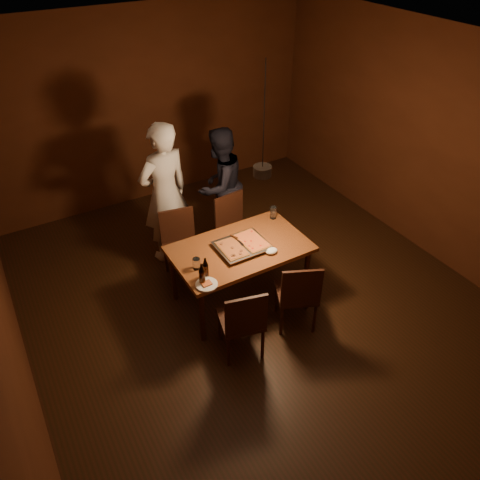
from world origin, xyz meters
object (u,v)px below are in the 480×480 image
chair_far_left (180,239)px  chair_far_right (234,222)px  chair_near_right (299,291)px  diner_white (165,194)px  diner_dark (220,185)px  beer_bottle_b (205,268)px  pendant_lamp (262,170)px  chair_near_left (243,318)px  beer_bottle_a (202,274)px  plate_slice (207,284)px  pizza_tray (242,247)px  dining_table (240,253)px

chair_far_left → chair_far_right: size_ratio=1.01×
chair_near_right → diner_white: bearing=133.8°
chair_far_left → diner_dark: 1.01m
beer_bottle_b → pendant_lamp: pendant_lamp is taller
chair_near_left → beer_bottle_a: beer_bottle_a is taller
chair_far_right → plate_slice: (-0.94, -1.10, 0.22)m
beer_bottle_a → plate_slice: (0.02, -0.05, -0.11)m
chair_far_left → plate_slice: bearing=90.9°
beer_bottle_a → chair_near_left: bearing=-64.3°
chair_far_right → pendant_lamp: pendant_lamp is taller
chair_near_left → beer_bottle_b: 0.63m
pizza_tray → diner_white: 1.29m
chair_far_left → pizza_tray: bearing=128.9°
chair_near_right → beer_bottle_b: bearing=175.5°
beer_bottle_b → diner_white: 1.46m
dining_table → plate_slice: 0.71m
chair_near_right → pendant_lamp: pendant_lamp is taller
dining_table → diner_dark: bearing=71.2°
beer_bottle_a → chair_near_right: bearing=-23.4°
chair_near_left → diner_white: bearing=103.0°
chair_far_right → chair_near_left: same height
diner_dark → pendant_lamp: size_ratio=1.43×
chair_near_right → plate_slice: size_ratio=2.49×
pizza_tray → plate_slice: size_ratio=2.46×
chair_far_right → pizza_tray: (-0.32, -0.76, 0.24)m
beer_bottle_a → pendant_lamp: size_ratio=0.22×
chair_near_left → diner_white: (0.04, 1.96, 0.39)m
dining_table → pendant_lamp: size_ratio=1.36×
chair_near_right → beer_bottle_a: size_ratio=2.32×
chair_near_right → plate_slice: bearing=-176.4°
beer_bottle_b → chair_far_right: bearing=48.0°
dining_table → diner_dark: 1.34m
chair_far_right → beer_bottle_a: 1.46m
dining_table → beer_bottle_b: size_ratio=6.55×
chair_near_right → beer_bottle_a: bearing=-178.6°
chair_far_left → pizza_tray: (0.41, -0.78, 0.24)m
dining_table → chair_near_left: chair_near_left is taller
chair_far_right → beer_bottle_a: (-0.96, -1.05, 0.33)m
diner_white → pendant_lamp: bearing=98.3°
dining_table → plate_slice: size_ratio=6.70×
chair_far_left → chair_near_right: same height
chair_near_right → pendant_lamp: bearing=132.4°
chair_far_left → beer_bottle_a: (-0.22, -1.07, 0.33)m
dining_table → chair_far_right: (0.33, 0.73, -0.14)m
chair_near_right → pendant_lamp: 1.34m
plate_slice → diner_white: (0.23, 1.57, 0.17)m
chair_far_left → chair_near_left: (-0.01, -1.52, 0.00)m
chair_near_left → beer_bottle_a: 0.59m
chair_near_right → plate_slice: chair_near_right is taller
pizza_tray → diner_dark: size_ratio=0.35×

